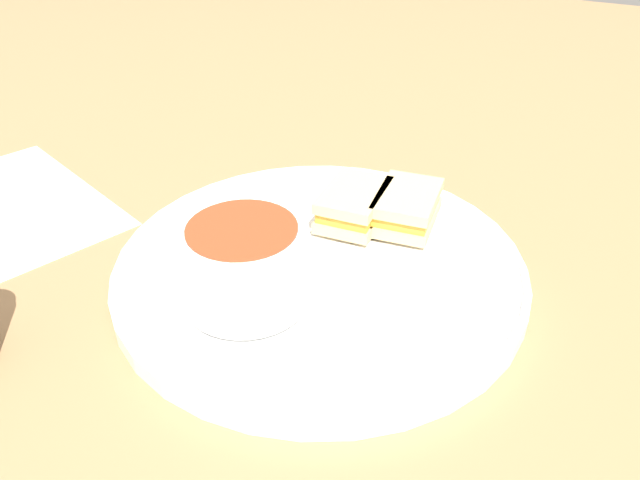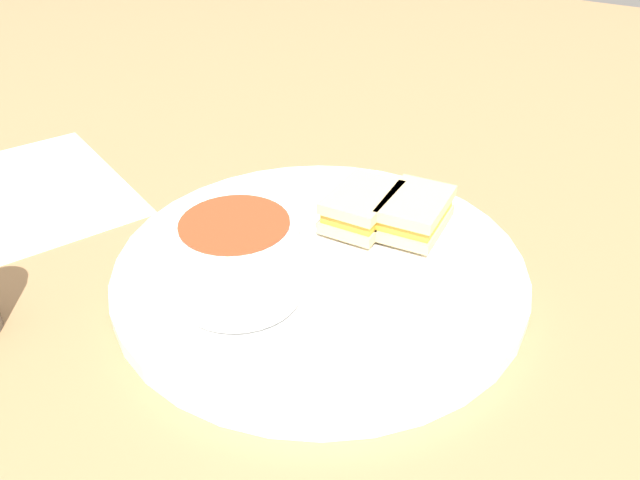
{
  "view_description": "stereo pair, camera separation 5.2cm",
  "coord_description": "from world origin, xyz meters",
  "px_view_note": "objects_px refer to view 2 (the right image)",
  "views": [
    {
      "loc": [
        -0.39,
        -0.2,
        0.33
      ],
      "look_at": [
        0.0,
        0.0,
        0.04
      ],
      "focal_mm": 35.0,
      "sensor_mm": 36.0,
      "label": 1
    },
    {
      "loc": [
        -0.36,
        -0.24,
        0.33
      ],
      "look_at": [
        0.0,
        0.0,
        0.04
      ],
      "focal_mm": 35.0,
      "sensor_mm": 36.0,
      "label": 2
    }
  ],
  "objects_px": {
    "sandwich_half_near": "(415,213)",
    "spoon": "(205,255)",
    "sandwich_half_far": "(358,205)",
    "soup_bowl": "(237,258)"
  },
  "relations": [
    {
      "from": "spoon",
      "to": "sandwich_half_far",
      "type": "relative_size",
      "value": 1.48
    },
    {
      "from": "soup_bowl",
      "to": "sandwich_half_near",
      "type": "distance_m",
      "value": 0.18
    },
    {
      "from": "soup_bowl",
      "to": "spoon",
      "type": "distance_m",
      "value": 0.06
    },
    {
      "from": "sandwich_half_near",
      "to": "spoon",
      "type": "bearing_deg",
      "value": 138.73
    },
    {
      "from": "sandwich_half_far",
      "to": "soup_bowl",
      "type": "bearing_deg",
      "value": 171.42
    },
    {
      "from": "sandwich_half_near",
      "to": "soup_bowl",
      "type": "bearing_deg",
      "value": 156.11
    },
    {
      "from": "soup_bowl",
      "to": "spoon",
      "type": "relative_size",
      "value": 0.81
    },
    {
      "from": "soup_bowl",
      "to": "sandwich_half_far",
      "type": "distance_m",
      "value": 0.15
    },
    {
      "from": "soup_bowl",
      "to": "sandwich_half_near",
      "type": "height_order",
      "value": "soup_bowl"
    },
    {
      "from": "sandwich_half_near",
      "to": "sandwich_half_far",
      "type": "bearing_deg",
      "value": 109.21
    }
  ]
}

